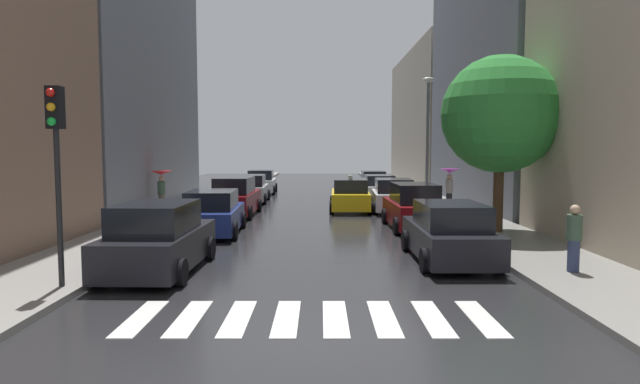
{
  "coord_description": "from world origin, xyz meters",
  "views": [
    {
      "loc": [
        0.17,
        -8.58,
        3.13
      ],
      "look_at": [
        0.14,
        20.59,
        0.8
      ],
      "focal_mm": 30.47,
      "sensor_mm": 36.0,
      "label": 1
    }
  ],
  "objects": [
    {
      "name": "pedestrian_by_kerb",
      "position": [
        6.45,
        17.7,
        1.6
      ],
      "size": [
        0.97,
        0.97,
        2.02
      ],
      "rotation": [
        0.0,
        0.0,
        3.16
      ],
      "color": "black",
      "rests_on": "sidewalk_right"
    },
    {
      "name": "traffic_light_left_corner",
      "position": [
        -5.45,
        3.0,
        3.29
      ],
      "size": [
        0.3,
        0.42,
        4.3
      ],
      "color": "black",
      "rests_on": "sidewalk_left"
    },
    {
      "name": "lamp_post_right",
      "position": [
        5.55,
        18.65,
        3.93
      ],
      "size": [
        0.6,
        0.28,
        6.52
      ],
      "color": "#595B60",
      "rests_on": "sidewalk_right"
    },
    {
      "name": "parked_car_left_third",
      "position": [
        -3.79,
        16.65,
        0.84
      ],
      "size": [
        2.07,
        4.83,
        1.82
      ],
      "rotation": [
        0.0,
        0.0,
        1.55
      ],
      "color": "maroon",
      "rests_on": "ground"
    },
    {
      "name": "parked_car_right_second",
      "position": [
        3.81,
        12.44,
        0.83
      ],
      "size": [
        2.07,
        4.54,
        1.79
      ],
      "rotation": [
        0.0,
        0.0,
        1.6
      ],
      "color": "maroon",
      "rests_on": "ground"
    },
    {
      "name": "ground_plane",
      "position": [
        0.0,
        24.0,
        -0.02
      ],
      "size": [
        28.0,
        72.0,
        0.04
      ],
      "primitive_type": "cube",
      "color": "#242427"
    },
    {
      "name": "pedestrian_foreground",
      "position": [
        6.32,
        4.41,
        1.0
      ],
      "size": [
        0.36,
        0.36,
        1.64
      ],
      "rotation": [
        0.0,
        0.0,
        1.13
      ],
      "color": "navy",
      "rests_on": "sidewalk_right"
    },
    {
      "name": "parked_car_left_second",
      "position": [
        -3.77,
        11.2,
        0.76
      ],
      "size": [
        2.22,
        4.45,
        1.61
      ],
      "rotation": [
        0.0,
        0.0,
        1.61
      ],
      "color": "navy",
      "rests_on": "ground"
    },
    {
      "name": "parked_car_right_third",
      "position": [
        3.82,
        18.36,
        0.77
      ],
      "size": [
        2.31,
        4.32,
        1.65
      ],
      "rotation": [
        0.0,
        0.0,
        1.53
      ],
      "color": "silver",
      "rests_on": "ground"
    },
    {
      "name": "crosswalk_stripes",
      "position": [
        0.0,
        1.24,
        0.01
      ],
      "size": [
        6.75,
        2.2,
        0.01
      ],
      "color": "silver",
      "rests_on": "ground"
    },
    {
      "name": "street_tree_right",
      "position": [
        6.58,
        10.83,
        4.34
      ],
      "size": [
        4.17,
        4.17,
        6.29
      ],
      "color": "#513823",
      "rests_on": "sidewalk_right"
    },
    {
      "name": "building_right_mid",
      "position": [
        11.0,
        21.5,
        8.81
      ],
      "size": [
        6.0,
        16.37,
        17.62
      ],
      "primitive_type": "cube",
      "color": "slate",
      "rests_on": "ground"
    },
    {
      "name": "parked_car_right_fourth",
      "position": [
        3.8,
        24.69,
        0.72
      ],
      "size": [
        2.12,
        4.35,
        1.53
      ],
      "rotation": [
        0.0,
        0.0,
        1.57
      ],
      "color": "silver",
      "rests_on": "ground"
    },
    {
      "name": "sidewalk_right",
      "position": [
        6.5,
        24.0,
        0.07
      ],
      "size": [
        3.0,
        72.0,
        0.15
      ],
      "primitive_type": "cube",
      "color": "gray",
      "rests_on": "ground"
    },
    {
      "name": "taxi_midroad",
      "position": [
        1.7,
        18.73,
        0.76
      ],
      "size": [
        2.17,
        4.49,
        1.81
      ],
      "rotation": [
        0.0,
        0.0,
        1.54
      ],
      "color": "yellow",
      "rests_on": "ground"
    },
    {
      "name": "parked_car_left_fourth",
      "position": [
        -3.92,
        23.2,
        0.76
      ],
      "size": [
        2.12,
        4.16,
        1.62
      ],
      "rotation": [
        0.0,
        0.0,
        1.59
      ],
      "color": "#B2B7BF",
      "rests_on": "ground"
    },
    {
      "name": "parked_car_left_nearest",
      "position": [
        -3.93,
        5.03,
        0.83
      ],
      "size": [
        2.2,
        4.57,
        1.78
      ],
      "rotation": [
        0.0,
        0.0,
        1.55
      ],
      "color": "black",
      "rests_on": "ground"
    },
    {
      "name": "parked_car_right_nearest",
      "position": [
        3.76,
        6.35,
        0.77
      ],
      "size": [
        2.1,
        4.59,
        1.65
      ],
      "rotation": [
        0.0,
        0.0,
        1.57
      ],
      "color": "black",
      "rests_on": "ground"
    },
    {
      "name": "building_right_far",
      "position": [
        11.0,
        40.63,
        5.85
      ],
      "size": [
        6.0,
        20.77,
        11.69
      ],
      "primitive_type": "cube",
      "color": "#9E9384",
      "rests_on": "ground"
    },
    {
      "name": "pedestrian_near_tree",
      "position": [
        -7.42,
        17.27,
        1.58
      ],
      "size": [
        1.04,
        1.04,
        1.94
      ],
      "rotation": [
        0.0,
        0.0,
        0.52
      ],
      "color": "brown",
      "rests_on": "sidewalk_left"
    },
    {
      "name": "parked_car_left_fifth",
      "position": [
        -3.98,
        29.61,
        0.77
      ],
      "size": [
        2.17,
        4.15,
        1.64
      ],
      "rotation": [
        0.0,
        0.0,
        1.6
      ],
      "color": "silver",
      "rests_on": "ground"
    },
    {
      "name": "parked_car_right_fifth",
      "position": [
        3.98,
        30.34,
        0.73
      ],
      "size": [
        2.02,
        4.07,
        1.55
      ],
      "rotation": [
        0.0,
        0.0,
        1.58
      ],
      "color": "#B2B7BF",
      "rests_on": "ground"
    },
    {
      "name": "sidewalk_left",
      "position": [
        -6.5,
        24.0,
        0.07
      ],
      "size": [
        3.0,
        72.0,
        0.15
      ],
      "primitive_type": "cube",
      "color": "gray",
      "rests_on": "ground"
    }
  ]
}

